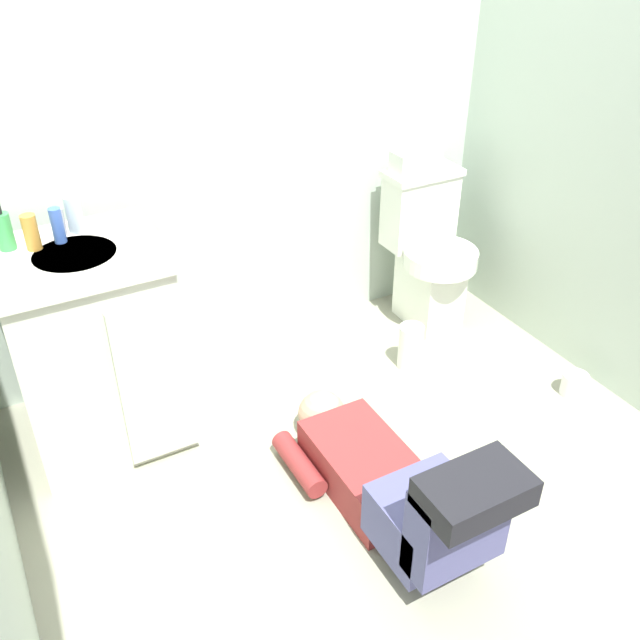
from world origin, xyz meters
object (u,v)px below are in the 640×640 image
vanity_cabinet (95,348)px  paper_towel_roll (410,347)px  faucet (62,222)px  soap_dispenser (4,231)px  bottle_amber (31,232)px  tissue_box (416,161)px  bottle_clear (74,214)px  toilet_paper_roll (574,384)px  bottle_blue (57,225)px  person_plumber (393,484)px  toilet (428,252)px

vanity_cabinet → paper_towel_roll: bearing=-8.8°
faucet → soap_dispenser: size_ratio=0.60×
paper_towel_roll → bottle_amber: bearing=168.6°
tissue_box → bottle_clear: 1.52m
vanity_cabinet → faucet: bearing=91.3°
bottle_amber → toilet_paper_roll: 2.25m
bottle_blue → toilet_paper_roll: bottle_blue is taller
faucet → bottle_clear: size_ratio=0.74×
bottle_blue → soap_dispenser: bearing=169.8°
person_plumber → tissue_box: tissue_box is taller
vanity_cabinet → bottle_blue: (-0.02, 0.10, 0.46)m
bottle_blue → bottle_clear: bearing=38.6°
person_plumber → bottle_clear: 1.46m
faucet → paper_towel_roll: bearing=-14.9°
bottle_amber → bottle_blue: 0.09m
toilet → paper_towel_roll: 0.51m
bottle_amber → bottle_blue: same height
tissue_box → soap_dispenser: 1.76m
tissue_box → bottle_blue: bearing=-176.0°
bottle_amber → soap_dispenser: bearing=152.1°
tissue_box → vanity_cabinet: bearing=-172.4°
soap_dispenser → faucet: bearing=6.0°
bottle_amber → paper_towel_roll: bottle_amber is taller
person_plumber → bottle_clear: bottle_clear is taller
soap_dispenser → toilet_paper_roll: bearing=-22.5°
tissue_box → toilet: bearing=-63.6°
soap_dispenser → bottle_amber: (0.08, -0.04, -0.01)m
soap_dispenser → paper_towel_roll: (1.50, -0.33, -0.78)m
bottle_clear → paper_towel_roll: bottle_clear is taller
tissue_box → paper_towel_roll: 0.84m
vanity_cabinet → faucet: (-0.00, 0.15, 0.45)m
tissue_box → bottle_amber: size_ratio=1.76×
bottle_blue → paper_towel_roll: size_ratio=0.59×
tissue_box → paper_towel_roll: (-0.26, -0.41, -0.69)m
faucet → bottle_amber: bottle_amber is taller
toilet_paper_roll → bottle_amber: bearing=157.8°
tissue_box → bottle_clear: bottle_clear is taller
person_plumber → soap_dispenser: bearing=131.8°
vanity_cabinet → bottle_clear: (0.04, 0.15, 0.47)m
tissue_box → bottle_amber: 1.68m
toilet → faucet: 1.69m
tissue_box → toilet_paper_roll: bearing=-74.5°
person_plumber → tissue_box: bearing=53.6°
person_plumber → paper_towel_roll: bearing=51.3°
vanity_cabinet → toilet_paper_roll: (1.82, -0.70, -0.37)m
toilet → bottle_amber: bottle_amber is taller
toilet → soap_dispenser: size_ratio=4.52×
faucet → person_plumber: (0.74, -1.06, -0.69)m
bottle_amber → toilet_paper_roll: size_ratio=1.13×
tissue_box → toilet_paper_roll: (0.25, -0.91, -0.75)m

